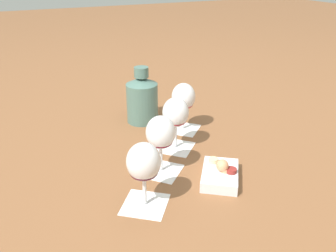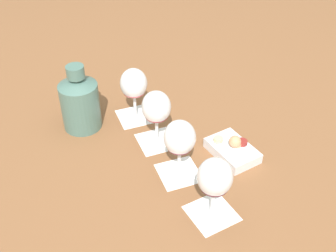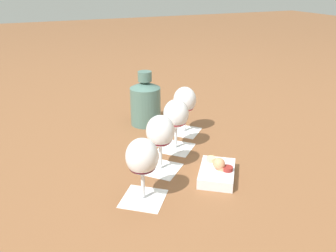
# 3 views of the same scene
# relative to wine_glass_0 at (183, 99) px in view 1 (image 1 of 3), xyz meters

# --- Properties ---
(ground_plane) EXTENTS (8.00, 8.00, 0.00)m
(ground_plane) POSITION_rel_wine_glass_0_xyz_m (0.14, 0.17, -0.12)
(ground_plane) COLOR brown
(tasting_card_0) EXTENTS (0.15, 0.15, 0.00)m
(tasting_card_0) POSITION_rel_wine_glass_0_xyz_m (0.00, -0.00, -0.12)
(tasting_card_0) COLOR white
(tasting_card_0) RESTS_ON ground_plane
(tasting_card_1) EXTENTS (0.15, 0.15, 0.00)m
(tasting_card_1) POSITION_rel_wine_glass_0_xyz_m (0.09, 0.12, -0.12)
(tasting_card_1) COLOR white
(tasting_card_1) RESTS_ON ground_plane
(tasting_card_2) EXTENTS (0.15, 0.15, 0.00)m
(tasting_card_2) POSITION_rel_wine_glass_0_xyz_m (0.19, 0.23, -0.12)
(tasting_card_2) COLOR white
(tasting_card_2) RESTS_ON ground_plane
(tasting_card_3) EXTENTS (0.15, 0.15, 0.00)m
(tasting_card_3) POSITION_rel_wine_glass_0_xyz_m (0.29, 0.35, -0.12)
(tasting_card_3) COLOR white
(tasting_card_3) RESTS_ON ground_plane
(wine_glass_0) EXTENTS (0.08, 0.08, 0.17)m
(wine_glass_0) POSITION_rel_wine_glass_0_xyz_m (0.00, 0.00, 0.00)
(wine_glass_0) COLOR white
(wine_glass_0) RESTS_ON tasting_card_0
(wine_glass_1) EXTENTS (0.08, 0.08, 0.17)m
(wine_glass_1) POSITION_rel_wine_glass_0_xyz_m (0.09, 0.12, -0.00)
(wine_glass_1) COLOR white
(wine_glass_1) RESTS_ON tasting_card_1
(wine_glass_2) EXTENTS (0.08, 0.08, 0.17)m
(wine_glass_2) POSITION_rel_wine_glass_0_xyz_m (0.19, 0.23, -0.00)
(wine_glass_2) COLOR white
(wine_glass_2) RESTS_ON tasting_card_2
(wine_glass_3) EXTENTS (0.08, 0.08, 0.17)m
(wine_glass_3) POSITION_rel_wine_glass_0_xyz_m (0.29, 0.35, 0.00)
(wine_glass_3) COLOR white
(wine_glass_3) RESTS_ON tasting_card_3
(ceramic_vase) EXTENTS (0.12, 0.12, 0.21)m
(ceramic_vase) POSITION_rel_wine_glass_0_xyz_m (0.11, -0.13, -0.03)
(ceramic_vase) COLOR #4C7066
(ceramic_vase) RESTS_ON ground_plane
(snack_dish) EXTENTS (0.17, 0.18, 0.07)m
(snack_dish) POSITION_rel_wine_glass_0_xyz_m (0.06, 0.34, -0.10)
(snack_dish) COLOR silver
(snack_dish) RESTS_ON ground_plane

